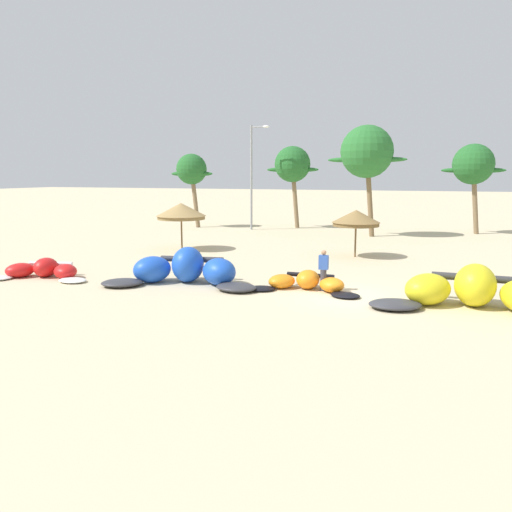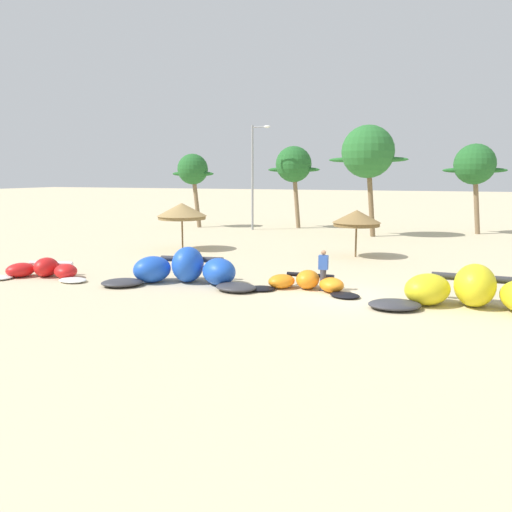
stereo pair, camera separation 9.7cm
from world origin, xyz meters
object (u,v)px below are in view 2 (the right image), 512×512
Objects in this scene: kite_far_left at (43,270)px; palm_left at (294,165)px; beach_umbrella_middle at (357,218)px; palm_left_of_gap at (368,152)px; kite_left_of_center at (306,283)px; lamppost_west at (254,172)px; beach_umbrella_near_van at (182,211)px; palm_center_left at (475,165)px; person_near_kites at (323,270)px; palm_leftmost at (193,170)px; kite_left at (185,270)px; kite_center at (475,292)px.

kite_far_left is 25.50m from palm_left.
palm_left_of_gap is at bearing 95.68° from beach_umbrella_middle.
kite_left_of_center is 23.00m from lamppost_west.
kite_far_left is at bearing -99.58° from beach_umbrella_near_van.
lamppost_west is (0.00, 12.21, 2.39)m from beach_umbrella_near_van.
palm_center_left reaches higher than beach_umbrella_middle.
person_near_kites is 26.29m from palm_leftmost.
kite_far_left is at bearing -171.58° from person_near_kites.
palm_left_of_gap is 0.96× the size of lamppost_west.
person_near_kites reaches higher than kite_left.
palm_left_of_gap is at bearing 91.73° from kite_left_of_center.
beach_umbrella_middle reaches higher than kite_center.
beach_umbrella_middle is at bearing 120.34° from kite_center.
palm_leftmost is at bearing 100.22° from kite_far_left.
palm_left is (-13.45, 23.75, 4.73)m from kite_center.
palm_left reaches higher than palm_leftmost.
palm_left_of_gap is at bearing 108.71° from kite_center.
beach_umbrella_middle is 16.35m from palm_left.
beach_umbrella_near_van is 0.36× the size of lamppost_west.
lamppost_west is (-2.57, -2.68, -0.57)m from palm_left.
palm_left is 14.13m from palm_center_left.
person_near_kites is (12.21, 1.81, 0.49)m from kite_far_left.
kite_far_left is at bearing -171.63° from kite_left_of_center.
kite_left is at bearing -63.45° from palm_leftmost.
kite_left_of_center is 0.75× the size of palm_leftmost.
kite_left is 1.07× the size of palm_leftmost.
lamppost_west reaches higher than beach_umbrella_middle.
palm_leftmost is 8.61m from palm_left.
kite_far_left is 0.78× the size of palm_leftmost.
kite_center is at bearing -91.61° from palm_center_left.
palm_left is at bearing 119.52° from kite_center.
kite_left is 24.13m from palm_left.
beach_umbrella_near_van is (-16.02, 8.85, 1.78)m from kite_center.
kite_center is 26.78m from lamppost_west.
kite_left_of_center is 0.84m from person_near_kites.
beach_umbrella_near_van reaches higher than person_near_kites.
palm_center_left is at bearing 31.19° from palm_left_of_gap.
palm_center_left is (6.78, 23.37, 4.93)m from kite_left_of_center.
beach_umbrella_middle is 0.31× the size of lamppost_west.
palm_leftmost is at bearing 116.55° from kite_left.
beach_umbrella_near_van is 0.44× the size of palm_left.
person_near_kites is 23.10m from lamppost_west.
lamppost_west is (1.65, 21.97, 4.40)m from kite_far_left.
palm_left_of_gap is (-1.00, 10.01, 3.93)m from beach_umbrella_middle.
kite_left is 5.10m from kite_left_of_center.
beach_umbrella_near_van reaches higher than kite_left_of_center.
palm_left is at bearing 80.20° from beach_umbrella_near_van.
lamppost_west reaches higher than palm_left_of_gap.
kite_center is at bearing -60.48° from palm_left.
beach_umbrella_middle is 0.39× the size of palm_center_left.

